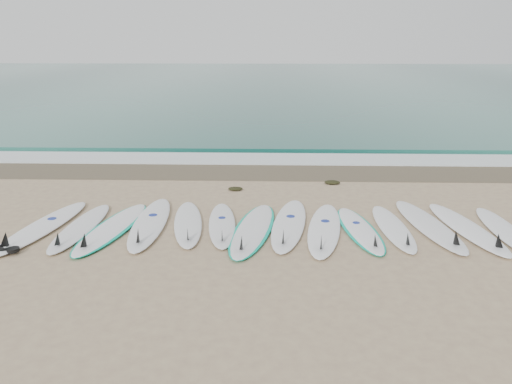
{
  "coord_description": "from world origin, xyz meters",
  "views": [
    {
      "loc": [
        -0.04,
        -8.71,
        3.43
      ],
      "look_at": [
        -0.33,
        1.02,
        0.4
      ],
      "focal_mm": 35.0,
      "sensor_mm": 36.0,
      "label": 1
    }
  ],
  "objects_px": {
    "surfboard_0": "(41,227)",
    "surfboard_13": "(506,231)",
    "surfboard_7": "(289,224)",
    "leash_coil": "(7,249)"
  },
  "relations": [
    {
      "from": "surfboard_0",
      "to": "surfboard_13",
      "type": "distance_m",
      "value": 8.55
    },
    {
      "from": "surfboard_7",
      "to": "surfboard_13",
      "type": "xyz_separation_m",
      "value": [
        3.94,
        -0.18,
        -0.01
      ]
    },
    {
      "from": "surfboard_7",
      "to": "surfboard_0",
      "type": "bearing_deg",
      "value": -169.08
    },
    {
      "from": "leash_coil",
      "to": "surfboard_0",
      "type": "bearing_deg",
      "value": 82.05
    },
    {
      "from": "surfboard_13",
      "to": "surfboard_7",
      "type": "bearing_deg",
      "value": 179.52
    },
    {
      "from": "surfboard_7",
      "to": "leash_coil",
      "type": "xyz_separation_m",
      "value": [
        -4.74,
        -1.26,
        -0.01
      ]
    },
    {
      "from": "surfboard_0",
      "to": "surfboard_13",
      "type": "height_order",
      "value": "surfboard_0"
    },
    {
      "from": "surfboard_7",
      "to": "leash_coil",
      "type": "distance_m",
      "value": 4.9
    },
    {
      "from": "surfboard_0",
      "to": "surfboard_7",
      "type": "relative_size",
      "value": 1.01
    },
    {
      "from": "surfboard_13",
      "to": "leash_coil",
      "type": "xyz_separation_m",
      "value": [
        -8.68,
        -1.08,
        -0.01
      ]
    }
  ]
}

